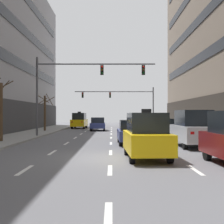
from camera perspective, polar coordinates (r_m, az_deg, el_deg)
The scene contains 36 objects.
ground_plane at distance 14.05m, azimuth -0.27°, elevation -8.49°, with size 120.00×120.00×0.00m, color slate.
lane_stripe_l1_s3 at distance 11.50m, azimuth -15.76°, elevation -10.26°, with size 0.16×2.00×0.01m, color silver.
lane_stripe_l1_s4 at distance 16.32m, azimuth -10.94°, elevation -7.34°, with size 0.16×2.00×0.01m, color silver.
lane_stripe_l1_s5 at distance 21.22m, azimuth -8.36°, elevation -5.74°, with size 0.16×2.00×0.01m, color silver.
lane_stripe_l1_s6 at distance 26.16m, azimuth -6.76°, elevation -4.74°, with size 0.16×2.00×0.01m, color silver.
lane_stripe_l1_s7 at distance 31.12m, azimuth -5.67°, elevation -4.05°, with size 0.16×2.00×0.01m, color silver.
lane_stripe_l1_s8 at distance 36.09m, azimuth -4.88°, elevation -3.55°, with size 0.16×2.00×0.01m, color silver.
lane_stripe_l1_s9 at distance 41.07m, azimuth -4.29°, elevation -3.17°, with size 0.16×2.00×0.01m, color silver.
lane_stripe_l1_s10 at distance 46.05m, azimuth -3.82°, elevation -2.87°, with size 0.16×2.00×0.01m, color silver.
lane_stripe_l2_s2 at distance 6.23m, azimuth -0.67°, elevation -18.85°, with size 0.16×2.00×0.01m, color silver.
lane_stripe_l2_s3 at distance 11.08m, azimuth -0.35°, elevation -10.65°, with size 0.16×2.00×0.01m, color silver.
lane_stripe_l2_s4 at distance 16.03m, azimuth -0.23°, elevation -7.48°, with size 0.16×2.00×0.01m, color silver.
lane_stripe_l2_s5 at distance 21.00m, azimuth -0.17°, elevation -5.80°, with size 0.16×2.00×0.01m, color silver.
lane_stripe_l2_s6 at distance 25.98m, azimuth -0.14°, elevation -4.77°, with size 0.16×2.00×0.01m, color silver.
lane_stripe_l2_s7 at distance 30.97m, azimuth -0.11°, elevation -4.07°, with size 0.16×2.00×0.01m, color silver.
lane_stripe_l2_s8 at distance 35.96m, azimuth -0.09°, elevation -3.56°, with size 0.16×2.00×0.01m, color silver.
lane_stripe_l2_s9 at distance 40.95m, azimuth -0.08°, elevation -3.18°, with size 0.16×2.00×0.01m, color silver.
lane_stripe_l2_s10 at distance 45.95m, azimuth -0.07°, elevation -2.88°, with size 0.16×2.00×0.01m, color silver.
lane_stripe_l3_s3 at distance 11.47m, azimuth 15.11°, elevation -10.29°, with size 0.16×2.00×0.01m, color silver.
lane_stripe_l3_s4 at distance 16.29m, azimuth 10.49°, elevation -7.35°, with size 0.16×2.00×0.01m, color silver.
lane_stripe_l3_s5 at distance 21.20m, azimuth 8.02°, elevation -5.75°, with size 0.16×2.00×0.01m, color silver.
lane_stripe_l3_s6 at distance 26.15m, azimuth 6.49°, elevation -4.74°, with size 0.16×2.00×0.01m, color silver.
lane_stripe_l3_s7 at distance 31.11m, azimuth 5.45°, elevation -4.05°, with size 0.16×2.00×0.01m, color silver.
lane_stripe_l3_s8 at distance 36.08m, azimuth 4.70°, elevation -3.55°, with size 0.16×2.00×0.01m, color silver.
lane_stripe_l3_s9 at distance 41.06m, azimuth 4.13°, elevation -3.17°, with size 0.16×2.00×0.01m, color silver.
lane_stripe_l3_s10 at distance 46.04m, azimuth 3.68°, elevation -2.87°, with size 0.16×2.00×0.01m, color silver.
car_driving_0 at distance 20.32m, azimuth 3.69°, elevation -3.75°, with size 1.86×4.31×1.61m.
taxi_driving_1 at distance 13.78m, azimuth 6.38°, elevation -4.40°, with size 1.91×4.27×2.21m.
car_driving_2 at distance 37.50m, azimuth -2.61°, elevation -2.24°, with size 1.88×4.30×1.60m.
taxi_driving_3 at distance 43.21m, azimuth -6.03°, elevation -1.61°, with size 2.03×4.53×2.35m.
car_parked_2 at distance 19.31m, azimuth 14.73°, elevation -2.98°, with size 2.00×4.63×2.22m.
car_parked_3 at distance 24.89m, azimuth 11.38°, elevation -3.10°, with size 1.94×4.41×1.63m.
traffic_signal_0 at distance 26.97m, azimuth -6.27°, elevation 5.96°, with size 10.31×0.35×6.78m.
traffic_signal_1 at distance 47.55m, azimuth 2.25°, elevation 2.54°, with size 12.17×0.34×6.01m.
street_tree_0 at distance 22.54m, azimuth -19.81°, elevation 0.59°, with size 1.80×1.43×4.41m.
street_tree_3 at distance 35.74m, azimuth -12.24°, elevation 0.11°, with size 1.80×1.84×4.13m.
Camera 1 is at (0.07, -13.91, 1.97)m, focal length 49.54 mm.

